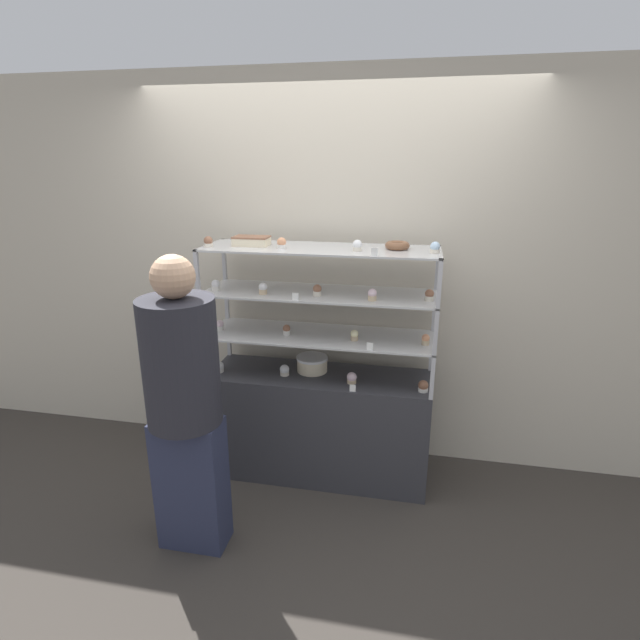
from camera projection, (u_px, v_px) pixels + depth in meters
ground_plane at (320, 470)px, 3.44m from camera, size 20.00×20.00×0.00m
back_wall at (331, 274)px, 3.39m from camera, size 8.00×0.05×2.60m
display_base at (320, 424)px, 3.33m from camera, size 1.42×0.45×0.72m
display_riser_lower at (320, 337)px, 3.14m from camera, size 1.42×0.45×0.27m
display_riser_middle at (320, 295)px, 3.05m from camera, size 1.42×0.45×0.27m
display_riser_upper at (320, 250)px, 2.97m from camera, size 1.42×0.45×0.27m
layer_cake_centerpiece at (312, 364)px, 3.26m from camera, size 0.20×0.20×0.10m
sheet_cake_frosted at (252, 241)px, 3.03m from camera, size 0.21×0.13×0.06m
cupcake_0 at (219, 367)px, 3.25m from camera, size 0.06×0.06×0.07m
cupcake_1 at (285, 370)px, 3.20m from camera, size 0.06×0.06×0.07m
cupcake_2 at (352, 378)px, 3.09m from camera, size 0.06×0.06×0.07m
cupcake_3 at (423, 386)px, 2.97m from camera, size 0.06×0.06×0.07m
price_tag_0 at (353, 388)px, 2.97m from camera, size 0.04×0.00×0.04m
cupcake_4 at (220, 325)px, 3.21m from camera, size 0.05×0.05×0.07m
cupcake_5 at (287, 330)px, 3.12m from camera, size 0.05×0.05×0.07m
cupcake_6 at (354, 335)px, 3.02m from camera, size 0.05×0.05×0.07m
cupcake_7 at (426, 340)px, 2.95m from camera, size 0.05×0.05×0.07m
price_tag_1 at (370, 346)px, 2.87m from camera, size 0.04×0.00×0.04m
cupcake_8 at (216, 285)px, 3.08m from camera, size 0.05×0.05×0.07m
cupcake_9 at (263, 289)px, 3.00m from camera, size 0.05×0.05×0.07m
cupcake_10 at (317, 290)px, 2.96m from camera, size 0.05×0.05×0.07m
cupcake_11 at (372, 295)px, 2.86m from camera, size 0.05×0.05×0.07m
cupcake_12 at (429, 295)px, 2.85m from camera, size 0.05×0.05×0.07m
price_tag_2 at (295, 297)px, 2.87m from camera, size 0.04×0.00×0.04m
cupcake_13 at (208, 242)px, 2.98m from camera, size 0.05×0.05×0.07m
cupcake_14 at (282, 243)px, 2.93m from camera, size 0.05×0.05×0.07m
cupcake_15 at (357, 246)px, 2.84m from camera, size 0.05×0.05×0.07m
cupcake_16 at (435, 248)px, 2.78m from camera, size 0.05×0.05×0.07m
price_tag_3 at (374, 252)px, 2.70m from camera, size 0.04×0.00×0.04m
donut_glazed at (397, 245)px, 2.91m from camera, size 0.14×0.14×0.04m
customer_figure at (184, 401)px, 2.54m from camera, size 0.38×0.38×1.62m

